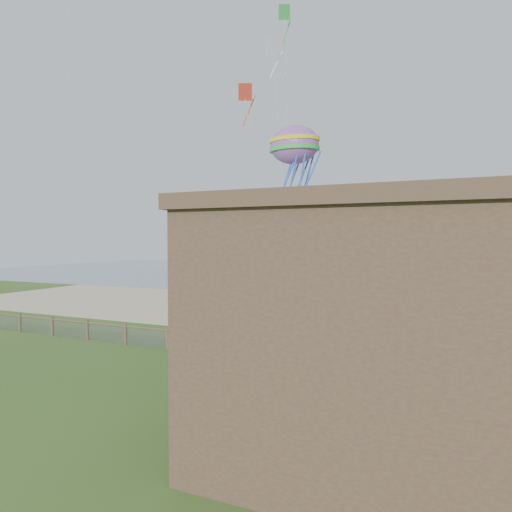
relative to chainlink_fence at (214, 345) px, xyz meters
The scene contains 11 objects.
ground 6.03m from the chainlink_fence, 90.00° to the right, with size 160.00×160.00×0.00m, color #2D511B.
sand_beach 16.01m from the chainlink_fence, 90.00° to the left, with size 72.00×20.00×0.02m, color #C1B68B.
ocean 60.00m from the chainlink_fence, 90.00° to the left, with size 160.00×68.00×0.02m, color slate.
chainlink_fence is the anchor object (origin of this frame).
motel 15.06m from the chainlink_fence, 28.30° to the right, with size 15.00×10.00×7.00m, color #493127.
motel_deck 13.04m from the chainlink_fence, ahead, with size 15.00×2.00×0.50m, color brown.
picnic_table 8.37m from the chainlink_fence, 24.23° to the right, with size 1.97×1.49×0.83m, color brown, non-canonical shape.
octopus_kite 12.78m from the chainlink_fence, 75.42° to the left, with size 3.44×2.43×7.08m, color #F42659, non-canonical shape.
kite_white 21.47m from the chainlink_fence, 93.04° to the left, with size 1.06×0.70×2.30m, color white, non-canonical shape.
kite_red 15.68m from the chainlink_fence, 97.60° to the left, with size 1.08×0.70×2.30m, color red, non-canonical shape.
kite_green 25.48m from the chainlink_fence, 92.34° to the left, with size 1.07×0.70×2.50m, color green, non-canonical shape.
Camera 1 is at (12.12, -15.39, 6.26)m, focal length 32.00 mm.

